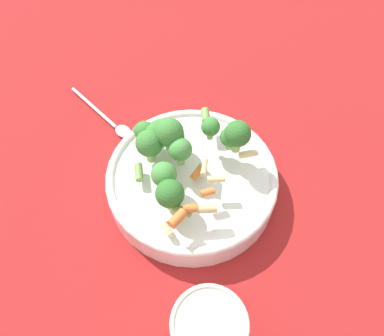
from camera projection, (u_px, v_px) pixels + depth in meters
The scene contains 5 objects.
ground_plane at pixel (192, 188), 0.64m from camera, with size 3.00×3.00×0.00m, color maroon.
bowl at pixel (192, 180), 0.62m from camera, with size 0.28×0.28×0.05m.
pasta_salad at pixel (178, 148), 0.57m from camera, with size 0.20×0.20×0.08m.
cup at pixel (208, 333), 0.46m from camera, with size 0.09×0.09×0.11m.
spoon at pixel (109, 122), 0.72m from camera, with size 0.03×0.18×0.01m.
Camera 1 is at (-0.24, -0.23, 0.55)m, focal length 35.00 mm.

